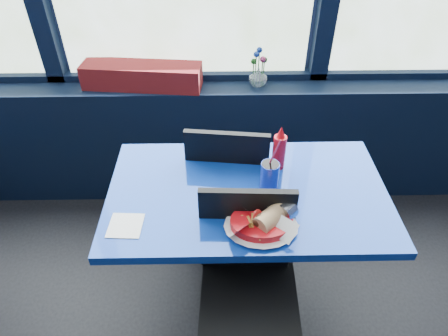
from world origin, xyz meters
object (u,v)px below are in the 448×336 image
near_table (246,220)px  chair_near_front (248,276)px  soda_cup (270,175)px  ketchup_bottle (279,150)px  chair_near_back (223,181)px  planter_box (142,76)px  flower_vase (258,75)px  food_basket (263,222)px

near_table → chair_near_front: size_ratio=1.35×
near_table → soda_cup: bearing=13.7°
chair_near_front → ketchup_bottle: (0.16, 0.43, 0.33)m
ketchup_bottle → soda_cup: 0.15m
chair_near_back → near_table: bearing=113.9°
chair_near_front → planter_box: (-0.55, 1.12, 0.36)m
chair_near_back → ketchup_bottle: (0.25, -0.16, 0.32)m
flower_vase → food_basket: (-0.07, -1.07, -0.09)m
planter_box → food_basket: planter_box is taller
soda_cup → ketchup_bottle: bearing=67.9°
planter_box → chair_near_front: bearing=-57.9°
chair_near_front → planter_box: bearing=118.6°
chair_near_front → chair_near_back: bearing=101.3°
chair_near_back → ketchup_bottle: 0.44m
chair_near_front → soda_cup: size_ratio=3.32×
near_table → chair_near_back: 0.34m
food_basket → soda_cup: soda_cup is taller
planter_box → flower_vase: size_ratio=3.00×
near_table → planter_box: 1.06m
chair_near_front → chair_near_back: 0.60m
chair_near_back → food_basket: size_ratio=2.96×
planter_box → flower_vase: flower_vase is taller
planter_box → soda_cup: size_ratio=2.53×
ketchup_bottle → chair_near_front: bearing=-110.0°
flower_vase → food_basket: flower_vase is taller
flower_vase → ketchup_bottle: size_ratio=1.03×
chair_near_front → soda_cup: bearing=73.5°
near_table → chair_near_front: bearing=-91.8°
planter_box → ketchup_bottle: bearing=-38.5°
near_table → food_basket: (0.04, -0.21, 0.22)m
ketchup_bottle → soda_cup: soda_cup is taller
flower_vase → near_table: bearing=-97.5°
near_table → food_basket: size_ratio=3.91×
chair_near_back → ketchup_bottle: bearing=153.9°
chair_near_back → flower_vase: bearing=-104.9°
ketchup_bottle → near_table: bearing=-132.6°
chair_near_back → soda_cup: soda_cup is taller
chair_near_front → planter_box: size_ratio=1.31×
near_table → soda_cup: 0.27m
chair_near_front → chair_near_back: chair_near_back is taller
chair_near_back → ketchup_bottle: size_ratio=4.14×
chair_near_front → flower_vase: bearing=86.3°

